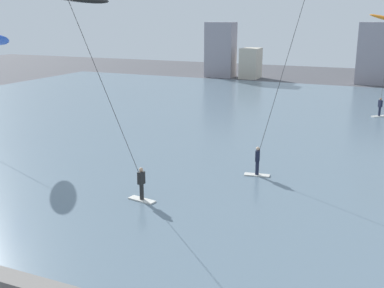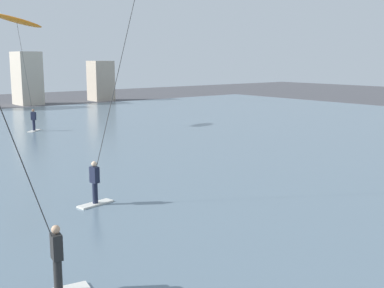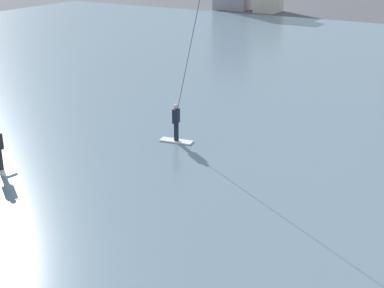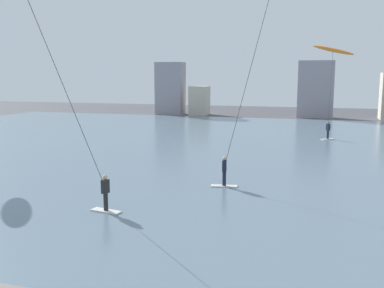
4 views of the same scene
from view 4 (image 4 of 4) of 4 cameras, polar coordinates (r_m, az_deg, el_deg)
water_bay at (r=35.11m, az=11.63°, el=-1.02°), size 84.00×52.00×0.10m
far_shore_buildings at (r=64.28m, az=12.49°, el=6.44°), size 44.06×4.33×7.93m
kitesurfer_orange at (r=44.68m, az=17.73°, el=10.88°), size 3.96×4.03×8.88m
kitesurfer_black at (r=19.87m, az=-20.21°, el=16.77°), size 5.58×2.14×9.99m
kitesurfer_cyan at (r=22.44m, az=9.51°, el=16.77°), size 4.58×2.13×10.45m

